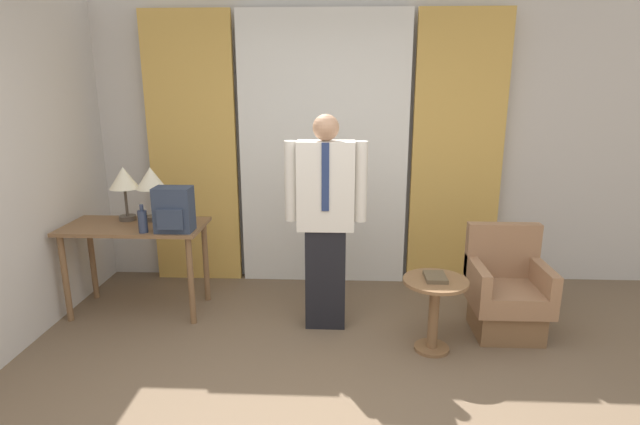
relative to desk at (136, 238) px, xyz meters
name	(u,v)px	position (x,y,z in m)	size (l,w,h in m)	color
wall_back	(324,144)	(1.56, 0.90, 0.69)	(10.00, 0.06, 2.70)	beige
curtain_sheer_center	(323,152)	(1.56, 0.77, 0.63)	(1.59, 0.06, 2.58)	white
curtain_drape_left	(193,152)	(0.30, 0.77, 0.63)	(0.84, 0.06, 2.58)	gold
curtain_drape_right	(457,153)	(2.82, 0.77, 0.63)	(0.84, 0.06, 2.58)	gold
desk	(136,238)	(0.00, 0.00, 0.00)	(1.16, 0.58, 0.78)	brown
table_lamp_left	(124,181)	(-0.12, 0.14, 0.47)	(0.25, 0.25, 0.47)	#4C4238
table_lamp_right	(151,181)	(0.12, 0.14, 0.47)	(0.25, 0.25, 0.47)	#4C4238
bottle_near_edge	(143,221)	(0.16, -0.21, 0.22)	(0.07, 0.07, 0.23)	#2D3851
backpack	(174,210)	(0.41, -0.17, 0.30)	(0.29, 0.21, 0.36)	#2D384C
person	(326,216)	(1.62, -0.22, 0.28)	(0.63, 0.21, 1.71)	black
armchair	(506,294)	(3.04, -0.26, -0.34)	(0.58, 0.54, 0.85)	brown
side_table	(434,303)	(2.42, -0.57, -0.28)	(0.47, 0.47, 0.56)	brown
book	(435,277)	(2.42, -0.56, -0.08)	(0.15, 0.21, 0.03)	brown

